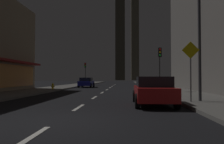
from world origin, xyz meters
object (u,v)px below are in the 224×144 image
object	(u,v)px
fire_hydrant_far_left	(53,86)
pedestrian_crossing_sign	(191,66)
traffic_light_far_left	(85,69)
street_lamp_right	(184,11)
traffic_light_near_right	(160,59)
car_parked_far	(86,82)
car_parked_near	(153,91)

from	to	relation	value
fire_hydrant_far_left	pedestrian_crossing_sign	world-z (taller)	pedestrian_crossing_sign
traffic_light_far_left	street_lamp_right	bearing A→B (deg)	-69.69
fire_hydrant_far_left	traffic_light_far_left	world-z (taller)	traffic_light_far_left
fire_hydrant_far_left	pedestrian_crossing_sign	bearing A→B (deg)	-46.77
traffic_light_near_right	traffic_light_far_left	size ratio (longest dim) A/B	1.00
car_parked_far	traffic_light_far_left	world-z (taller)	traffic_light_far_left
car_parked_far	fire_hydrant_far_left	size ratio (longest dim) A/B	6.48
traffic_light_near_right	car_parked_far	bearing A→B (deg)	129.95
car_parked_far	fire_hydrant_far_left	world-z (taller)	car_parked_far
street_lamp_right	car_parked_near	bearing A→B (deg)	-156.58
car_parked_far	traffic_light_near_right	world-z (taller)	traffic_light_near_right
traffic_light_near_right	pedestrian_crossing_sign	bearing A→B (deg)	-89.40
fire_hydrant_far_left	traffic_light_near_right	world-z (taller)	traffic_light_near_right
traffic_light_near_right	fire_hydrant_far_left	bearing A→B (deg)	166.93
car_parked_near	traffic_light_far_left	world-z (taller)	traffic_light_far_left
pedestrian_crossing_sign	traffic_light_near_right	bearing A→B (deg)	90.60
traffic_light_far_left	car_parked_near	bearing A→B (deg)	-73.22
street_lamp_right	pedestrian_crossing_sign	size ratio (longest dim) A/B	2.09
street_lamp_right	pedestrian_crossing_sign	xyz separation A→B (m)	(0.22, -0.39, -3.05)
traffic_light_far_left	pedestrian_crossing_sign	xyz separation A→B (m)	(11.10, -29.79, -1.18)
fire_hydrant_far_left	pedestrian_crossing_sign	distance (m)	16.86
fire_hydrant_far_left	car_parked_near	bearing A→B (deg)	-53.03
car_parked_far	street_lamp_right	size ratio (longest dim) A/B	0.64
car_parked_near	car_parked_far	xyz separation A→B (m)	(-7.20, 20.83, 0.00)
car_parked_near	traffic_light_near_right	distance (m)	10.44
traffic_light_far_left	pedestrian_crossing_sign	bearing A→B (deg)	-69.56
fire_hydrant_far_left	traffic_light_near_right	bearing A→B (deg)	-13.07
street_lamp_right	pedestrian_crossing_sign	world-z (taller)	street_lamp_right
street_lamp_right	fire_hydrant_far_left	bearing A→B (deg)	133.59
car_parked_near	pedestrian_crossing_sign	distance (m)	2.40
car_parked_near	car_parked_far	distance (m)	22.04
car_parked_near	fire_hydrant_far_left	bearing A→B (deg)	126.97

